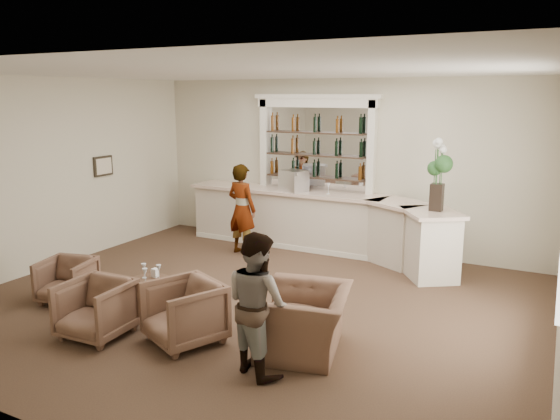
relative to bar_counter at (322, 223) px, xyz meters
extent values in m
plane|color=brown|center=(0.16, -3.00, -0.57)|extent=(8.00, 8.00, 0.00)
cube|color=beige|center=(0.16, 0.50, 1.08)|extent=(8.00, 0.04, 3.30)
cube|color=beige|center=(-3.84, -3.00, 1.08)|extent=(0.04, 7.00, 3.30)
cube|color=silver|center=(0.16, -3.00, 2.73)|extent=(8.00, 7.00, 0.04)
cube|color=black|center=(-3.81, -1.80, 1.08)|extent=(0.04, 0.46, 0.38)
cube|color=beige|center=(-3.78, -1.80, 1.08)|extent=(0.01, 0.38, 0.30)
cube|color=white|center=(-0.84, 0.15, -0.03)|extent=(4.00, 0.70, 1.08)
cube|color=beige|center=(-0.84, 0.13, 0.54)|extent=(4.10, 0.82, 0.06)
cube|color=white|center=(1.51, -0.08, -0.03)|extent=(1.12, 1.04, 1.08)
cube|color=beige|center=(1.51, -0.10, 0.54)|extent=(1.27, 1.19, 0.06)
cube|color=white|center=(2.21, -0.60, -0.03)|extent=(1.08, 1.14, 1.08)
cube|color=beige|center=(2.21, -0.62, 0.54)|extent=(1.24, 1.29, 0.06)
cube|color=white|center=(-0.84, -0.18, -0.52)|extent=(4.00, 0.06, 0.10)
cube|color=white|center=(-0.34, 0.48, 1.38)|extent=(2.15, 0.02, 1.65)
cube|color=white|center=(-1.49, 0.42, 0.88)|extent=(0.14, 0.16, 2.90)
cube|color=white|center=(0.81, 0.42, 0.88)|extent=(0.14, 0.16, 2.90)
cube|color=white|center=(-0.34, 0.42, 2.27)|extent=(2.52, 0.16, 0.18)
cube|color=white|center=(-0.34, 0.42, 2.39)|extent=(2.64, 0.20, 0.08)
cube|color=#34241A|center=(-0.34, 0.37, 0.81)|extent=(2.05, 0.20, 0.03)
cube|color=#34241A|center=(-0.34, 0.37, 1.25)|extent=(2.05, 0.20, 0.03)
cube|color=#34241A|center=(-0.34, 0.37, 1.69)|extent=(2.05, 0.20, 0.03)
cylinder|color=#4D2F21|center=(-0.86, -3.96, -0.32)|extent=(0.60, 0.60, 0.50)
imported|color=gray|center=(-1.30, -0.82, 0.29)|extent=(0.69, 0.51, 1.73)
imported|color=gray|center=(1.24, -4.65, 0.22)|extent=(0.95, 0.86, 1.58)
imported|color=brown|center=(-2.27, -4.15, -0.25)|extent=(0.84, 0.86, 0.65)
imported|color=brown|center=(-0.99, -4.83, -0.21)|extent=(0.82, 0.84, 0.73)
imported|color=brown|center=(0.10, -4.45, -0.19)|extent=(1.11, 1.12, 0.77)
imported|color=brown|center=(1.50, -3.97, -0.20)|extent=(1.26, 1.37, 0.75)
cube|color=silver|center=(-0.60, -0.01, 0.77)|extent=(0.58, 0.54, 0.42)
cube|color=black|center=(2.26, -0.56, 0.79)|extent=(0.20, 0.20, 0.44)
cube|color=white|center=(-0.88, -3.82, -0.01)|extent=(0.08, 0.08, 0.12)
camera|label=1|loc=(4.04, -9.45, 2.42)|focal=35.00mm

